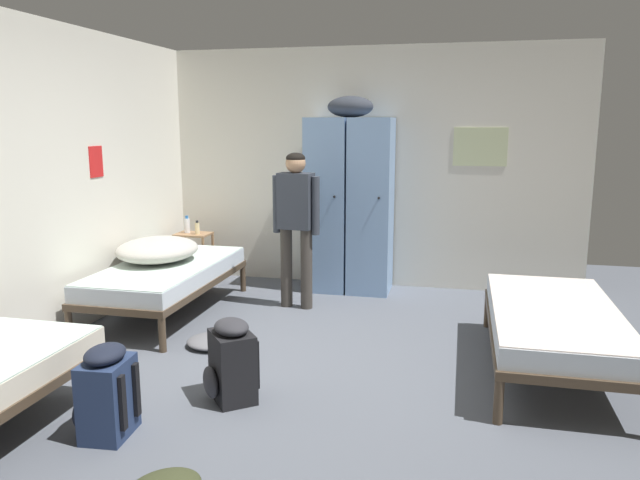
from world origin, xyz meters
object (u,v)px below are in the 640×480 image
object	(u,v)px
person_traveler	(296,216)
backpack_navy	(106,393)
bed_left_rear	(167,275)
water_bottle	(187,225)
lotion_bottle	(197,228)
clothes_pile_grey	(213,341)
shelf_unit	(194,253)
bed_right	(554,321)
backpack_black	(231,362)
bedding_heap	(157,250)
locker_bank	(349,202)

from	to	relation	value
person_traveler	backpack_navy	world-z (taller)	person_traveler
bed_left_rear	water_bottle	world-z (taller)	water_bottle
lotion_bottle	clothes_pile_grey	world-z (taller)	lotion_bottle
shelf_unit	bed_right	size ratio (longest dim) A/B	0.30
shelf_unit	lotion_bottle	xyz separation A→B (m)	(0.07, -0.04, 0.29)
backpack_black	backpack_navy	size ratio (longest dim) A/B	1.00
bedding_heap	backpack_navy	size ratio (longest dim) A/B	1.56
water_bottle	clothes_pile_grey	world-z (taller)	water_bottle
locker_bank	backpack_black	bearing A→B (deg)	-95.11
bed_left_rear	backpack_navy	size ratio (longest dim) A/B	3.45
locker_bank	backpack_navy	size ratio (longest dim) A/B	3.76
clothes_pile_grey	bedding_heap	bearing A→B (deg)	137.90
locker_bank	shelf_unit	bearing A→B (deg)	-176.68
bed_right	clothes_pile_grey	world-z (taller)	bed_right
shelf_unit	bedding_heap	xyz separation A→B (m)	(0.12, -1.06, 0.26)
water_bottle	lotion_bottle	distance (m)	0.16
lotion_bottle	clothes_pile_grey	size ratio (longest dim) A/B	0.37
shelf_unit	locker_bank	bearing A→B (deg)	3.32
locker_bank	water_bottle	size ratio (longest dim) A/B	10.60
clothes_pile_grey	bed_left_rear	bearing A→B (deg)	136.78
bed_left_rear	backpack_navy	xyz separation A→B (m)	(0.74, -2.20, -0.12)
water_bottle	backpack_navy	xyz separation A→B (m)	(1.07, -3.37, -0.40)
person_traveler	backpack_black	size ratio (longest dim) A/B	2.76
shelf_unit	water_bottle	distance (m)	0.32
shelf_unit	bedding_heap	world-z (taller)	bedding_heap
shelf_unit	lotion_bottle	distance (m)	0.30
bed_right	person_traveler	size ratio (longest dim) A/B	1.25
locker_bank	water_bottle	world-z (taller)	locker_bank
bedding_heap	lotion_bottle	distance (m)	1.02
shelf_unit	backpack_navy	world-z (taller)	shelf_unit
water_bottle	clothes_pile_grey	xyz separation A→B (m)	(1.08, -1.88, -0.62)
lotion_bottle	clothes_pile_grey	xyz separation A→B (m)	(0.93, -1.82, -0.60)
water_bottle	backpack_black	size ratio (longest dim) A/B	0.35
locker_bank	lotion_bottle	world-z (taller)	locker_bank
bed_left_rear	person_traveler	xyz separation A→B (m)	(1.14, 0.49, 0.54)
bed_left_rear	backpack_black	distance (m)	2.04
backpack_black	person_traveler	bearing A→B (deg)	93.54
bed_right	lotion_bottle	distance (m)	3.96
person_traveler	backpack_black	world-z (taller)	person_traveler
bedding_heap	clothes_pile_grey	bearing A→B (deg)	-42.10
locker_bank	person_traveler	distance (m)	0.85
water_bottle	locker_bank	bearing A→B (deg)	2.56
bedding_heap	backpack_black	size ratio (longest dim) A/B	1.56
person_traveler	locker_bank	bearing A→B (deg)	63.23
person_traveler	water_bottle	world-z (taller)	person_traveler
water_bottle	backpack_navy	size ratio (longest dim) A/B	0.35
shelf_unit	person_traveler	distance (m)	1.64
bed_right	person_traveler	distance (m)	2.56
backpack_black	clothes_pile_grey	size ratio (longest dim) A/B	1.31
person_traveler	clothes_pile_grey	bearing A→B (deg)	-107.73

